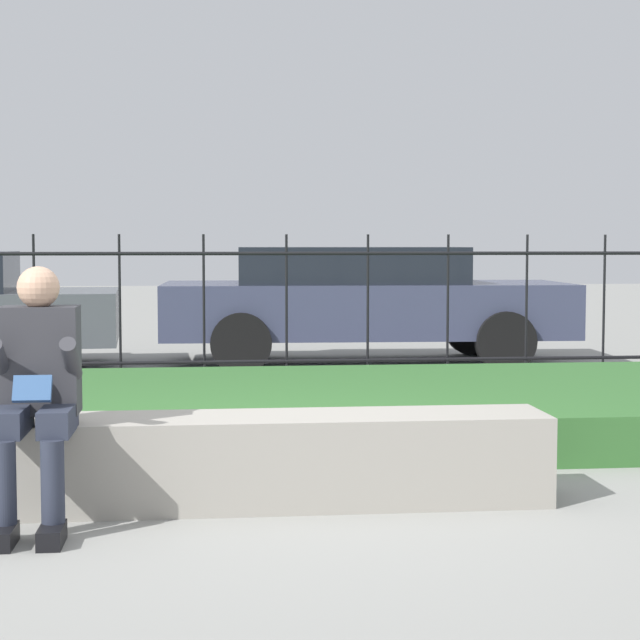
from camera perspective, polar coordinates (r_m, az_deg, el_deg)
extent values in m
plane|color=gray|center=(5.79, -2.40, -9.80)|extent=(60.00, 60.00, 0.00)
cube|color=gray|center=(5.74, -2.40, -7.48)|extent=(2.92, 0.52, 0.48)
cube|color=slate|center=(5.78, -2.40, -9.42)|extent=(2.80, 0.48, 0.08)
cube|color=black|center=(5.22, -16.55, -11.03)|extent=(0.11, 0.26, 0.09)
cylinder|color=#282D3D|center=(5.22, -16.49, -8.31)|extent=(0.11, 0.11, 0.39)
cube|color=#282D3D|center=(5.37, -16.14, -5.18)|extent=(0.15, 0.42, 0.13)
cube|color=black|center=(5.18, -14.12, -11.08)|extent=(0.11, 0.26, 0.09)
cylinder|color=#282D3D|center=(5.18, -14.07, -8.35)|extent=(0.11, 0.11, 0.39)
cube|color=#282D3D|center=(5.34, -13.80, -5.20)|extent=(0.15, 0.42, 0.13)
cube|color=#333338|center=(5.53, -14.69, -2.08)|extent=(0.38, 0.24, 0.54)
sphere|color=tan|center=(5.48, -14.79, 1.69)|extent=(0.21, 0.21, 0.21)
cylinder|color=#333338|center=(5.34, -13.14, -2.04)|extent=(0.08, 0.29, 0.24)
cube|color=#335689|center=(5.28, -15.09, -3.56)|extent=(0.18, 0.09, 0.13)
cube|color=#33662D|center=(7.91, -3.43, -4.86)|extent=(9.64, 2.99, 0.32)
cylinder|color=black|center=(9.95, -3.99, -2.24)|extent=(7.64, 0.03, 0.03)
cylinder|color=black|center=(9.89, -4.02, 3.56)|extent=(7.64, 0.03, 0.03)
cylinder|color=black|center=(10.02, -14.97, 0.23)|extent=(0.02, 0.02, 1.48)
cylinder|color=black|center=(9.93, -10.62, 0.26)|extent=(0.02, 0.02, 1.48)
cylinder|color=black|center=(9.90, -6.21, 0.30)|extent=(0.02, 0.02, 1.48)
cylinder|color=black|center=(9.93, -1.80, 0.33)|extent=(0.02, 0.02, 1.48)
cylinder|color=black|center=(10.02, 2.56, 0.36)|extent=(0.02, 0.02, 1.48)
cylinder|color=black|center=(10.16, 6.83, 0.39)|extent=(0.02, 0.02, 1.48)
cylinder|color=black|center=(10.36, 10.95, 0.41)|extent=(0.02, 0.02, 1.48)
cylinder|color=black|center=(10.60, 14.90, 0.43)|extent=(0.02, 0.02, 1.48)
cylinder|color=black|center=(11.41, -14.91, -1.54)|extent=(0.61, 0.24, 0.60)
cylinder|color=black|center=(13.21, -14.20, -0.77)|extent=(0.61, 0.24, 0.60)
cube|color=#383D56|center=(12.38, 2.44, 0.59)|extent=(4.70, 1.94, 0.61)
cube|color=black|center=(12.34, 1.59, 2.96)|extent=(2.60, 1.65, 0.41)
cylinder|color=black|center=(11.80, 9.87, -1.13)|extent=(0.66, 0.22, 0.66)
cylinder|color=black|center=(13.49, 8.09, -0.46)|extent=(0.66, 0.22, 0.66)
cylinder|color=black|center=(11.45, -4.23, -1.23)|extent=(0.66, 0.22, 0.66)
cylinder|color=black|center=(13.19, -4.21, -0.53)|extent=(0.66, 0.22, 0.66)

